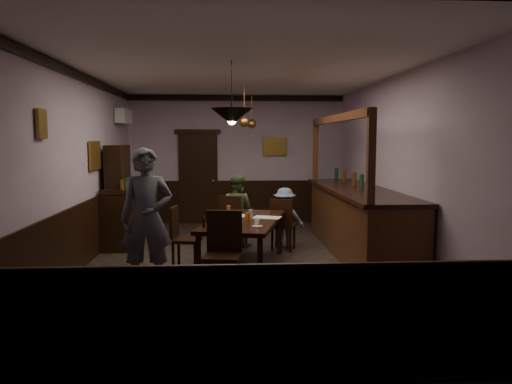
{
  "coord_description": "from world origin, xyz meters",
  "views": [
    {
      "loc": [
        -0.27,
        -7.76,
        1.96
      ],
      "look_at": [
        0.21,
        -0.04,
        1.15
      ],
      "focal_mm": 35.0,
      "sensor_mm": 36.0,
      "label": 1
    }
  ],
  "objects": [
    {
      "name": "coffee_cup",
      "position": [
        0.17,
        -0.81,
        0.8
      ],
      "size": [
        0.1,
        0.1,
        0.07
      ],
      "primitive_type": "imported",
      "rotation": [
        0.0,
        0.0,
        -0.23
      ],
      "color": "white",
      "rests_on": "saucer"
    },
    {
      "name": "person_standing",
      "position": [
        -1.3,
        -1.21,
        0.93
      ],
      "size": [
        0.71,
        0.49,
        1.86
      ],
      "primitive_type": "imported",
      "rotation": [
        0.0,
        0.0,
        0.07
      ],
      "color": "#4C4D57",
      "rests_on": "ground"
    },
    {
      "name": "pastry_ring_b",
      "position": [
        -0.09,
        -0.7,
        0.79
      ],
      "size": [
        0.13,
        0.13,
        0.04
      ],
      "primitive_type": "torus",
      "color": "#C68C47",
      "rests_on": "pastry_plate"
    },
    {
      "name": "newspaper_right",
      "position": [
        0.38,
        -0.09,
        0.75
      ],
      "size": [
        0.5,
        0.42,
        0.01
      ],
      "primitive_type": "cube",
      "rotation": [
        0.0,
        0.0,
        -0.34
      ],
      "color": "silver",
      "rests_on": "dining_table"
    },
    {
      "name": "pendant_iron",
      "position": [
        -0.18,
        -1.02,
        2.27
      ],
      "size": [
        0.56,
        0.56,
        0.84
      ],
      "color": "black",
      "rests_on": "ground"
    },
    {
      "name": "chair_side",
      "position": [
        -0.94,
        -0.23,
        0.52
      ],
      "size": [
        0.47,
        0.47,
        0.95
      ],
      "rotation": [
        0.0,
        0.0,
        1.41
      ],
      "color": "black",
      "rests_on": "ground"
    },
    {
      "name": "sideboard",
      "position": [
        -2.21,
        1.56,
        0.75
      ],
      "size": [
        0.5,
        1.41,
        1.86
      ],
      "color": "black",
      "rests_on": "ground"
    },
    {
      "name": "chair_far_right",
      "position": [
        0.73,
        0.89,
        0.51
      ],
      "size": [
        0.52,
        0.52,
        0.93
      ],
      "rotation": [
        0.0,
        0.0,
        2.8
      ],
      "color": "black",
      "rests_on": "ground"
    },
    {
      "name": "beer_glass",
      "position": [
        -0.22,
        -0.11,
        0.85
      ],
      "size": [
        0.06,
        0.06,
        0.2
      ],
      "primitive_type": "cylinder",
      "color": "#BF721E",
      "rests_on": "dining_table"
    },
    {
      "name": "dining_table",
      "position": [
        0.01,
        -0.24,
        0.69
      ],
      "size": [
        1.48,
        2.37,
        0.75
      ],
      "rotation": [
        0.0,
        0.0,
        -0.23
      ],
      "color": "black",
      "rests_on": "ground"
    },
    {
      "name": "door_back",
      "position": [
        -0.9,
        3.95,
        1.05
      ],
      "size": [
        0.9,
        0.06,
        2.1
      ],
      "primitive_type": "cube",
      "color": "black",
      "rests_on": "ground"
    },
    {
      "name": "person_seated_right",
      "position": [
        0.8,
        1.16,
        0.55
      ],
      "size": [
        0.75,
        0.49,
        1.1
      ],
      "primitive_type": "imported",
      "rotation": [
        0.0,
        0.0,
        3.02
      ],
      "color": "slate",
      "rests_on": "ground"
    },
    {
      "name": "picture_left_large",
      "position": [
        -2.46,
        0.8,
        1.7
      ],
      "size": [
        0.04,
        0.62,
        0.48
      ],
      "color": "olive",
      "rests_on": "ground"
    },
    {
      "name": "newspaper_left",
      "position": [
        -0.18,
        0.12,
        0.75
      ],
      "size": [
        0.45,
        0.34,
        0.01
      ],
      "primitive_type": "cube",
      "rotation": [
        0.0,
        0.0,
        -0.09
      ],
      "color": "silver",
      "rests_on": "dining_table"
    },
    {
      "name": "chair_near",
      "position": [
        -0.3,
        -1.52,
        0.58
      ],
      "size": [
        0.52,
        0.52,
        1.06
      ],
      "rotation": [
        0.0,
        0.0,
        -0.15
      ],
      "color": "black",
      "rests_on": "ground"
    },
    {
      "name": "ac_unit",
      "position": [
        -2.38,
        2.9,
        2.45
      ],
      "size": [
        0.2,
        0.85,
        0.3
      ],
      "color": "white",
      "rests_on": "ground"
    },
    {
      "name": "room",
      "position": [
        0.0,
        0.0,
        1.5
      ],
      "size": [
        5.01,
        8.01,
        3.01
      ],
      "color": "#2D2621",
      "rests_on": "ground"
    },
    {
      "name": "saucer",
      "position": [
        0.18,
        -0.88,
        0.76
      ],
      "size": [
        0.15,
        0.15,
        0.01
      ],
      "primitive_type": "cylinder",
      "color": "white",
      "rests_on": "dining_table"
    },
    {
      "name": "bar_counter",
      "position": [
        1.99,
        0.55,
        0.6
      ],
      "size": [
        0.99,
        4.24,
        2.38
      ],
      "color": "#462712",
      "rests_on": "ground"
    },
    {
      "name": "pepper_mill",
      "position": [
        -0.57,
        -0.87,
        0.82
      ],
      "size": [
        0.04,
        0.04,
        0.14
      ],
      "primitive_type": "cylinder",
      "color": "black",
      "rests_on": "dining_table"
    },
    {
      "name": "soda_can",
      "position": [
        0.07,
        -0.36,
        0.81
      ],
      "size": [
        0.07,
        0.07,
        0.12
      ],
      "primitive_type": "cylinder",
      "color": "orange",
      "rests_on": "dining_table"
    },
    {
      "name": "picture_left_small",
      "position": [
        -2.46,
        -1.6,
        2.15
      ],
      "size": [
        0.04,
        0.28,
        0.36
      ],
      "color": "olive",
      "rests_on": "ground"
    },
    {
      "name": "pendant_brass_mid",
      "position": [
        0.1,
        1.84,
        2.3
      ],
      "size": [
        0.2,
        0.2,
        0.81
      ],
      "color": "#BF8C3F",
      "rests_on": "ground"
    },
    {
      "name": "person_seated_left",
      "position": [
        -0.07,
        1.37,
        0.67
      ],
      "size": [
        0.8,
        0.74,
        1.33
      ],
      "primitive_type": "imported",
      "rotation": [
        0.0,
        0.0,
        2.68
      ],
      "color": "#4A5734",
      "rests_on": "ground"
    },
    {
      "name": "picture_back",
      "position": [
        0.9,
        3.96,
        1.8
      ],
      "size": [
        0.55,
        0.04,
        0.42
      ],
      "color": "olive",
      "rests_on": "ground"
    },
    {
      "name": "water_glass",
      "position": [
        0.11,
        -0.22,
        0.82
      ],
      "size": [
        0.06,
        0.06,
        0.15
      ],
      "primitive_type": "cylinder",
      "color": "silver",
      "rests_on": "dining_table"
    },
    {
      "name": "pendant_brass_far",
      "position": [
        0.3,
        2.89,
        2.3
      ],
      "size": [
        0.2,
        0.2,
        0.81
      ],
      "color": "#BF8C3F",
      "rests_on": "ground"
    },
    {
      "name": "napkin",
      "position": [
        -0.12,
        -0.44,
        0.75
      ],
      "size": [
        0.18,
        0.18,
        0.0
      ],
      "primitive_type": "cube",
      "rotation": [
        0.0,
        0.0,
        -0.23
      ],
      "color": "#FAFF5D",
      "rests_on": "dining_table"
    },
    {
      "name": "pastry_plate",
      "position": [
        -0.2,
        -0.8,
        0.76
      ],
      "size": [
        0.22,
        0.22,
        0.01
      ],
      "primitive_type": "cylinder",
      "color": "white",
      "rests_on": "dining_table"
    },
    {
      "name": "chair_far_left",
      "position": [
        -0.15,
        1.1,
        0.53
      ],
      "size": [
        0.56,
        0.56,
        0.97
      ],
      "rotation": [
        0.0,
        0.0,
        2.73
      ],
      "color": "black",
      "rests_on": "ground"
    },
    {
      "name": "pastry_ring_a",
      "position": [
        -0.24,
        -0.78,
        0.79
      ],
      "size": [
        0.13,
        0.13,
        0.04
      ],
      "primitive_type": "torus",
      "color": "#C68C47",
      "rests_on": "pastry_plate"
    }
  ]
}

